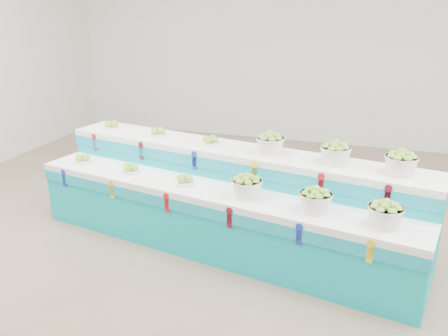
{
  "coord_description": "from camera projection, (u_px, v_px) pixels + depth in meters",
  "views": [
    {
      "loc": [
        0.91,
        -3.85,
        2.52
      ],
      "look_at": [
        -0.57,
        0.63,
        0.87
      ],
      "focal_mm": 37.67,
      "sensor_mm": 36.0,
      "label": 1
    }
  ],
  "objects": [
    {
      "name": "plate_upper_right",
      "position": [
        210.0,
        140.0,
        5.31
      ],
      "size": [
        0.27,
        0.27,
        0.1
      ],
      "primitive_type": "cylinder",
      "rotation": [
        0.0,
        0.0,
        -0.19
      ],
      "color": "white",
      "rests_on": "display_stand"
    },
    {
      "name": "plate_upper_mid",
      "position": [
        158.0,
        132.0,
        5.65
      ],
      "size": [
        0.27,
        0.27,
        0.1
      ],
      "primitive_type": "cylinder",
      "rotation": [
        0.0,
        0.0,
        -0.19
      ],
      "color": "white",
      "rests_on": "display_stand"
    },
    {
      "name": "plate_lower_left",
      "position": [
        83.0,
        158.0,
        5.64
      ],
      "size": [
        0.27,
        0.27,
        0.1
      ],
      "primitive_type": "cylinder",
      "rotation": [
        0.0,
        0.0,
        -0.19
      ],
      "color": "white",
      "rests_on": "display_stand"
    },
    {
      "name": "ground",
      "position": [
        259.0,
        279.0,
        4.55
      ],
      "size": [
        10.0,
        10.0,
        0.0
      ],
      "primitive_type": "plane",
      "color": "brown",
      "rests_on": "ground"
    },
    {
      "name": "plate_upper_left",
      "position": [
        111.0,
        124.0,
        5.99
      ],
      "size": [
        0.27,
        0.27,
        0.1
      ],
      "primitive_type": "cylinder",
      "rotation": [
        0.0,
        0.0,
        -0.19
      ],
      "color": "white",
      "rests_on": "display_stand"
    },
    {
      "name": "basket_upper_right",
      "position": [
        401.0,
        163.0,
        4.34
      ],
      "size": [
        0.35,
        0.35,
        0.23
      ],
      "primitive_type": null,
      "rotation": [
        0.0,
        0.0,
        -0.19
      ],
      "color": "silver",
      "rests_on": "display_stand"
    },
    {
      "name": "basket_upper_left",
      "position": [
        270.0,
        143.0,
        4.95
      ],
      "size": [
        0.35,
        0.35,
        0.23
      ],
      "primitive_type": null,
      "rotation": [
        0.0,
        0.0,
        -0.19
      ],
      "color": "silver",
      "rests_on": "display_stand"
    },
    {
      "name": "basket_lower_mid",
      "position": [
        316.0,
        200.0,
        4.28
      ],
      "size": [
        0.35,
        0.35,
        0.23
      ],
      "primitive_type": null,
      "rotation": [
        0.0,
        0.0,
        -0.19
      ],
      "color": "silver",
      "rests_on": "display_stand"
    },
    {
      "name": "basket_lower_left",
      "position": [
        247.0,
        186.0,
        4.6
      ],
      "size": [
        0.35,
        0.35,
        0.23
      ],
      "primitive_type": null,
      "rotation": [
        0.0,
        0.0,
        -0.19
      ],
      "color": "silver",
      "rests_on": "display_stand"
    },
    {
      "name": "back_wall",
      "position": [
        331.0,
        35.0,
        8.38
      ],
      "size": [
        10.0,
        0.0,
        10.0
      ],
      "primitive_type": "plane",
      "rotation": [
        1.57,
        0.0,
        0.0
      ],
      "color": "silver",
      "rests_on": "ground"
    },
    {
      "name": "basket_lower_right",
      "position": [
        385.0,
        214.0,
        4.0
      ],
      "size": [
        0.35,
        0.35,
        0.23
      ],
      "primitive_type": null,
      "rotation": [
        0.0,
        0.0,
        -0.19
      ],
      "color": "silver",
      "rests_on": "display_stand"
    },
    {
      "name": "plate_lower_right",
      "position": [
        185.0,
        179.0,
        4.96
      ],
      "size": [
        0.27,
        0.27,
        0.1
      ],
      "primitive_type": "cylinder",
      "rotation": [
        0.0,
        0.0,
        -0.19
      ],
      "color": "white",
      "rests_on": "display_stand"
    },
    {
      "name": "display_stand",
      "position": [
        224.0,
        199.0,
        5.12
      ],
      "size": [
        4.47,
        1.92,
        1.02
      ],
      "primitive_type": null,
      "rotation": [
        0.0,
        0.0,
        -0.19
      ],
      "color": "#0CAEBF",
      "rests_on": "ground"
    },
    {
      "name": "basket_upper_mid",
      "position": [
        335.0,
        153.0,
        4.62
      ],
      "size": [
        0.35,
        0.35,
        0.23
      ],
      "primitive_type": null,
      "rotation": [
        0.0,
        0.0,
        -0.19
      ],
      "color": "silver",
      "rests_on": "display_stand"
    },
    {
      "name": "plate_lower_mid",
      "position": [
        130.0,
        168.0,
        5.31
      ],
      "size": [
        0.27,
        0.27,
        0.1
      ],
      "primitive_type": "cylinder",
      "rotation": [
        0.0,
        0.0,
        -0.19
      ],
      "color": "white",
      "rests_on": "display_stand"
    }
  ]
}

